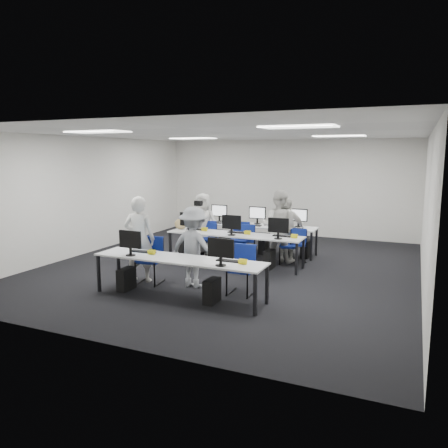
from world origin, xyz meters
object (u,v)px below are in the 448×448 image
at_px(desk_front, 179,261).
at_px(chair_0, 150,269).
at_px(chair_3, 239,248).
at_px(student_0, 139,239).
at_px(chair_5, 210,242).
at_px(chair_1, 242,279).
at_px(chair_4, 288,252).
at_px(photographer, 194,247).
at_px(student_3, 286,230).
at_px(chair_7, 297,251).
at_px(student_1, 279,226).
at_px(chair_2, 206,245).
at_px(desk_mid, 235,236).
at_px(student_2, 203,224).
at_px(chair_6, 247,247).

relative_size(desk_front, chair_0, 3.49).
bearing_deg(chair_3, student_0, -116.98).
bearing_deg(student_0, chair_5, -107.14).
distance_m(chair_1, student_0, 2.26).
xyz_separation_m(chair_4, photographer, (-1.18, -2.53, 0.52)).
bearing_deg(chair_0, student_3, 47.22).
bearing_deg(chair_7, photographer, -136.10).
xyz_separation_m(chair_4, chair_5, (-2.17, 0.28, 0.02)).
distance_m(student_1, student_3, 0.23).
distance_m(chair_2, student_1, 1.95).
xyz_separation_m(chair_1, student_0, (-2.19, -0.06, 0.58)).
height_order(desk_front, chair_2, chair_2).
xyz_separation_m(desk_mid, chair_0, (-0.98, -2.04, -0.39)).
bearing_deg(chair_2, student_0, -78.13).
distance_m(chair_2, chair_3, 0.90).
xyz_separation_m(desk_mid, student_0, (-1.24, -2.00, 0.19)).
distance_m(chair_2, student_3, 2.08).
bearing_deg(student_2, student_0, -99.41).
xyz_separation_m(chair_6, photographer, (-0.07, -2.70, 0.51)).
distance_m(chair_2, chair_5, 0.35).
xyz_separation_m(chair_2, chair_7, (2.26, 0.35, -0.00)).
distance_m(chair_1, student_1, 2.69).
distance_m(desk_front, student_0, 1.39).
distance_m(chair_2, photographer, 2.69).
height_order(desk_mid, chair_7, chair_7).
bearing_deg(chair_3, chair_6, 65.30).
height_order(desk_mid, student_2, student_2).
height_order(chair_5, student_0, student_0).
xyz_separation_m(chair_3, student_3, (1.10, 0.29, 0.47)).
relative_size(desk_front, chair_2, 3.85).
relative_size(desk_front, chair_3, 3.52).
xyz_separation_m(chair_6, student_3, (1.00, 0.03, 0.49)).
bearing_deg(photographer, chair_1, -177.53).
height_order(chair_2, chair_5, chair_5).
xyz_separation_m(chair_2, student_1, (1.85, 0.12, 0.60)).
bearing_deg(chair_1, chair_5, 124.80).
bearing_deg(chair_5, chair_3, -33.50).
xyz_separation_m(desk_front, chair_1, (0.94, 0.66, -0.40)).
xyz_separation_m(desk_mid, chair_3, (-0.10, 0.54, -0.39)).
bearing_deg(desk_mid, chair_4, 29.59).
xyz_separation_m(chair_0, chair_2, (-0.02, 2.61, -0.03)).
bearing_deg(chair_1, chair_6, 108.67).
bearing_deg(chair_5, student_2, -148.83).
bearing_deg(student_0, desk_front, 140.64).
bearing_deg(desk_mid, desk_front, -90.00).
xyz_separation_m(desk_mid, chair_2, (-1.00, 0.57, -0.42)).
height_order(chair_0, student_2, student_2).
relative_size(chair_1, chair_7, 1.10).
bearing_deg(chair_3, chair_7, 12.98).
distance_m(desk_front, chair_7, 3.76).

